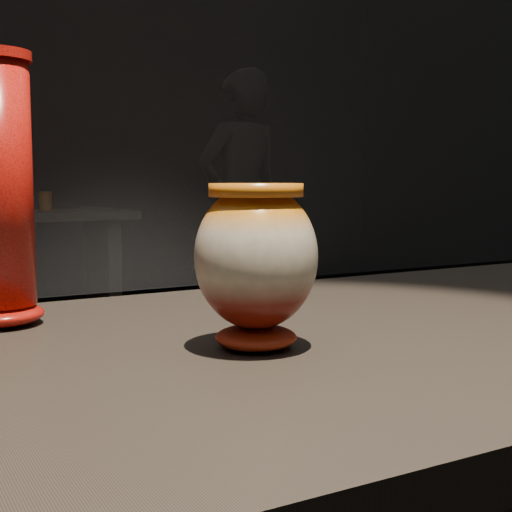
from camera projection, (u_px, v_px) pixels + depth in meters
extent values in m
cube|color=black|center=(275.00, 357.00, 0.90)|extent=(2.00, 0.80, 0.05)
ellipsoid|color=#671209|center=(256.00, 337.00, 0.84)|extent=(0.13, 0.13, 0.03)
ellipsoid|color=beige|center=(256.00, 257.00, 0.83)|extent=(0.19, 0.19, 0.17)
cylinder|color=orange|center=(256.00, 190.00, 0.82)|extent=(0.14, 0.14, 0.02)
ellipsoid|color=red|center=(1.00, 314.00, 0.97)|extent=(0.15, 0.15, 0.03)
cube|color=black|center=(103.00, 285.00, 4.50)|extent=(0.08, 0.50, 0.85)
cylinder|color=brown|center=(46.00, 201.00, 4.33)|extent=(0.08, 0.08, 0.11)
imported|color=black|center=(241.00, 203.00, 4.98)|extent=(0.72, 0.53, 1.84)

